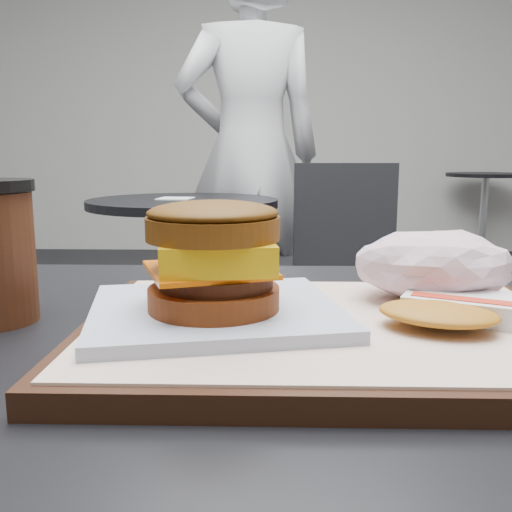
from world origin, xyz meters
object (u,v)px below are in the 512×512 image
object	(u,v)px
hash_brown	(454,310)
neighbor_chair	(313,257)
crumpled_wrapper	(434,265)
patron	(250,154)
serving_tray	(328,331)
neighbor_table	(184,253)
breakfast_sandwich	(214,270)

from	to	relation	value
hash_brown	neighbor_chair	distance (m)	1.83
crumpled_wrapper	neighbor_chair	xyz separation A→B (m)	(0.02, 1.73, -0.31)
hash_brown	patron	bearing A→B (deg)	96.18
serving_tray	neighbor_table	size ratio (longest dim) A/B	0.51
breakfast_sandwich	hash_brown	xyz separation A→B (m)	(0.18, -0.00, -0.03)
serving_tray	patron	distance (m)	2.17
hash_brown	patron	size ratio (longest dim) A/B	0.07
patron	neighbor_chair	bearing A→B (deg)	113.19
crumpled_wrapper	neighbor_chair	size ratio (longest dim) A/B	0.16
neighbor_chair	patron	distance (m)	0.61
neighbor_chair	breakfast_sandwich	bearing A→B (deg)	-96.57
neighbor_table	neighbor_chair	distance (m)	0.51
neighbor_table	crumpled_wrapper	bearing A→B (deg)	-73.60
patron	serving_tray	bearing A→B (deg)	81.65
neighbor_chair	patron	size ratio (longest dim) A/B	0.48
serving_tray	crumpled_wrapper	bearing A→B (deg)	33.31
hash_brown	neighbor_chair	bearing A→B (deg)	89.18
neighbor_chair	serving_tray	bearing A→B (deg)	-93.80
breakfast_sandwich	neighbor_table	size ratio (longest dim) A/B	0.29
serving_tray	breakfast_sandwich	bearing A→B (deg)	-176.34
crumpled_wrapper	neighbor_table	distance (m)	1.69
serving_tray	crumpled_wrapper	distance (m)	0.12
crumpled_wrapper	patron	distance (m)	2.11
neighbor_table	patron	size ratio (longest dim) A/B	0.41
patron	crumpled_wrapper	bearing A→B (deg)	84.43
hash_brown	neighbor_chair	xyz separation A→B (m)	(0.03, 1.80, -0.29)
crumpled_wrapper	neighbor_chair	bearing A→B (deg)	89.30
neighbor_table	neighbor_chair	world-z (taller)	neighbor_chair
serving_tray	neighbor_chair	xyz separation A→B (m)	(0.12, 1.79, -0.27)
crumpled_wrapper	serving_tray	bearing A→B (deg)	-146.69
serving_tray	neighbor_chair	distance (m)	1.82
breakfast_sandwich	crumpled_wrapper	size ratio (longest dim) A/B	1.60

